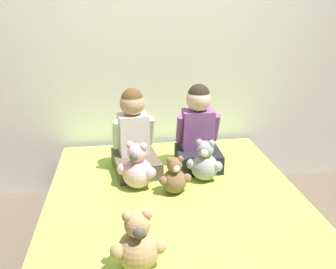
{
  "coord_description": "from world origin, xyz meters",
  "views": [
    {
      "loc": [
        -0.31,
        -1.83,
        1.55
      ],
      "look_at": [
        0.0,
        0.4,
        0.7
      ],
      "focal_mm": 38.0,
      "sensor_mm": 36.0,
      "label": 1
    }
  ],
  "objects": [
    {
      "name": "teddy_bear_between_children",
      "position": [
        0.0,
        0.11,
        0.52
      ],
      "size": [
        0.2,
        0.15,
        0.25
      ],
      "rotation": [
        0.0,
        0.0,
        0.1
      ],
      "color": "brown",
      "rests_on": "bed"
    },
    {
      "name": "teddy_bear_held_by_right_child",
      "position": [
        0.23,
        0.25,
        0.54
      ],
      "size": [
        0.23,
        0.18,
        0.29
      ],
      "rotation": [
        0.0,
        0.0,
        -0.36
      ],
      "color": "#939399",
      "rests_on": "bed"
    },
    {
      "name": "teddy_bear_at_foot_of_bed",
      "position": [
        -0.26,
        -0.53,
        0.54
      ],
      "size": [
        0.25,
        0.19,
        0.3
      ],
      "rotation": [
        0.0,
        0.0,
        0.06
      ],
      "color": "tan",
      "rests_on": "bed"
    },
    {
      "name": "wall_behind_bed",
      "position": [
        0.0,
        1.03,
        1.25
      ],
      "size": [
        8.0,
        0.06,
        2.5
      ],
      "color": "silver",
      "rests_on": "ground_plane"
    },
    {
      "name": "bed",
      "position": [
        0.0,
        0.0,
        0.21
      ],
      "size": [
        1.58,
        1.91,
        0.42
      ],
      "color": "#473828",
      "rests_on": "ground_plane"
    },
    {
      "name": "ground_plane",
      "position": [
        0.0,
        0.0,
        0.0
      ],
      "size": [
        14.0,
        14.0,
        0.0
      ],
      "primitive_type": "plane",
      "color": "brown"
    },
    {
      "name": "child_on_left",
      "position": [
        -0.23,
        0.49,
        0.65
      ],
      "size": [
        0.35,
        0.43,
        0.58
      ],
      "rotation": [
        0.0,
        0.0,
        0.15
      ],
      "color": "brown",
      "rests_on": "bed"
    },
    {
      "name": "child_on_right",
      "position": [
        0.23,
        0.48,
        0.68
      ],
      "size": [
        0.31,
        0.32,
        0.6
      ],
      "rotation": [
        0.0,
        0.0,
        -0.02
      ],
      "color": "black",
      "rests_on": "bed"
    },
    {
      "name": "teddy_bear_held_by_left_child",
      "position": [
        -0.22,
        0.21,
        0.55
      ],
      "size": [
        0.24,
        0.2,
        0.31
      ],
      "rotation": [
        0.0,
        0.0,
        -0.44
      ],
      "color": "#DBA3B2",
      "rests_on": "bed"
    }
  ]
}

